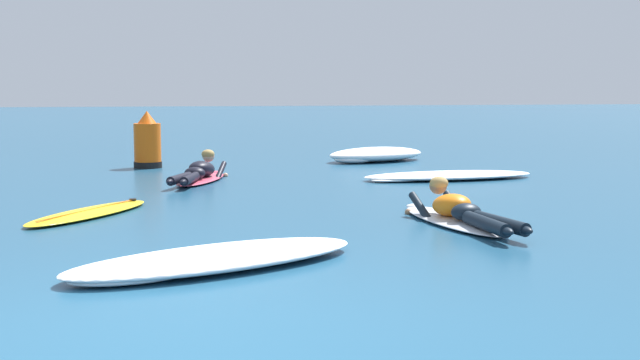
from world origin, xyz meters
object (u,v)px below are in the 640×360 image
(surfer_near, at_px, (458,213))
(surfer_far, at_px, (200,173))
(drifting_surfboard, at_px, (90,212))
(channel_marker_buoy, at_px, (148,145))

(surfer_near, bearing_deg, surfer_far, 115.62)
(surfer_far, height_order, drifting_surfboard, surfer_far)
(drifting_surfboard, height_order, channel_marker_buoy, channel_marker_buoy)
(surfer_far, height_order, channel_marker_buoy, channel_marker_buoy)
(surfer_near, xyz_separation_m, drifting_surfboard, (-4.02, 1.68, -0.10))
(surfer_far, xyz_separation_m, channel_marker_buoy, (-0.74, 2.68, 0.30))
(surfer_near, height_order, surfer_far, same)
(surfer_near, relative_size, channel_marker_buoy, 2.46)
(surfer_near, distance_m, drifting_surfboard, 4.36)
(drifting_surfboard, bearing_deg, channel_marker_buoy, 81.74)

